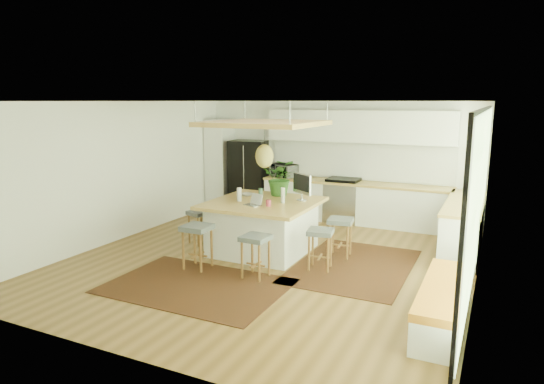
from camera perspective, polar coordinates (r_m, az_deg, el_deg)
The scene contains 36 objects.
floor at distance 8.30m, azimuth -0.25°, elevation -8.18°, with size 7.00×7.00×0.00m, color brown.
ceiling at distance 7.85m, azimuth -0.27°, elevation 10.80°, with size 7.00×7.00×0.00m, color white.
wall_back at distance 11.18m, azimuth 7.61°, elevation 3.79°, with size 6.50×6.50×0.00m, color white.
wall_front at distance 5.12m, azimuth -17.67°, elevation -5.04°, with size 6.50×6.50×0.00m, color white.
wall_left at distance 9.81m, azimuth -17.61°, elevation 2.39°, with size 7.00×7.00×0.00m, color white.
wall_right at distance 7.19m, azimuth 23.74°, elevation -0.96°, with size 7.00×7.00×0.00m, color white.
window_wall at distance 7.18m, azimuth 23.53°, elevation -0.55°, with size 0.10×6.20×2.60m, color black, non-canonical shape.
pantry at distance 12.17m, azimuth -6.24°, elevation 3.32°, with size 0.55×0.60×2.25m, color white.
back_counter_base at distance 10.88m, azimuth 9.72°, elevation -1.34°, with size 4.20×0.60×0.88m, color white.
back_counter_top at distance 10.79m, azimuth 9.79°, elevation 1.05°, with size 4.24×0.64×0.05m, color #AF8A3E.
backsplash at distance 11.01m, azimuth 10.30°, elevation 3.60°, with size 4.20×0.02×0.80m, color white.
upper_cabinets at distance 10.79m, azimuth 10.22°, elevation 7.72°, with size 4.20×0.34×0.70m, color white.
range at distance 10.93m, azimuth 8.47°, elevation -0.91°, with size 0.76×0.62×1.00m, color #A5A5AA, non-canonical shape.
right_counter_base at distance 9.35m, azimuth 21.84°, elevation -3.97°, with size 0.60×2.50×0.88m, color white.
right_counter_top at distance 9.25m, azimuth 22.04°, elevation -1.22°, with size 0.64×2.54×0.05m, color #AF8A3E.
window_bench at distance 6.37m, azimuth 19.78°, elevation -12.51°, with size 0.52×2.00×0.50m, color white, non-canonical shape.
ceiling_panel at distance 8.36m, azimuth -0.92°, elevation 6.34°, with size 1.86×1.86×0.80m, color #AF8A3E, non-canonical shape.
rug_near at distance 7.31m, azimuth -9.01°, elevation -11.00°, with size 2.60×1.80×0.01m, color black.
rug_right at distance 8.15m, azimuth 9.74°, elevation -8.67°, with size 1.80×2.60×0.01m, color black.
fridge at distance 11.78m, azimuth -2.78°, elevation 2.14°, with size 0.87×0.68×1.76m, color black, non-canonical shape.
island at distance 8.66m, azimuth -1.07°, elevation -4.15°, with size 1.85×1.85×0.93m, color #AF8A3E, non-canonical shape.
stool_near_left at distance 7.92m, azimuth -8.88°, elevation -6.57°, with size 0.43×0.43×0.73m, color #4B5153, non-canonical shape.
stool_near_right at distance 7.43m, azimuth -1.97°, elevation -7.61°, with size 0.40×0.40×0.68m, color #4B5153, non-canonical shape.
stool_right_front at distance 7.82m, azimuth 5.76°, elevation -6.72°, with size 0.40×0.40×0.67m, color #4B5153, non-canonical shape.
stool_right_back at distance 8.47m, azimuth 8.14°, elevation -5.38°, with size 0.41×0.41×0.69m, color #4B5153, non-canonical shape.
stool_left_side at distance 9.28m, azimuth -8.63°, elevation -3.96°, with size 0.38×0.38×0.64m, color #4B5153, non-canonical shape.
laptop at distance 8.21m, azimuth -2.34°, elevation -0.80°, with size 0.28×0.30×0.21m, color #A5A5AA, non-canonical shape.
monitor at distance 8.60m, azimuth 3.59°, elevation 0.67°, with size 0.54×0.19×0.51m, color #A5A5AA, non-canonical shape.
microwave at distance 11.30m, azimuth 1.53°, elevation 2.75°, with size 0.56×0.31×0.38m, color #A5A5AA.
island_plant at distance 9.05m, azimuth 1.02°, elevation 1.27°, with size 0.63×0.70×0.54m, color #1E4C19.
island_bowl at distance 9.06m, azimuth -3.04°, elevation -0.30°, with size 0.22×0.22×0.05m, color beige.
island_bottle_0 at distance 8.88m, azimuth -3.97°, elevation -0.10°, with size 0.07×0.07×0.19m, color teal.
island_bottle_1 at distance 8.59m, azimuth -3.92°, elevation -0.47°, with size 0.07×0.07×0.19m, color #BBBEC1.
island_bottle_2 at distance 8.16m, azimuth -0.46°, elevation -1.04°, with size 0.07×0.07×0.19m, color #AF3A4D.
island_bottle_3 at distance 8.43m, azimuth 1.19°, elevation -0.66°, with size 0.07×0.07×0.19m, color beige.
island_bottle_4 at distance 8.84m, azimuth -1.52°, elevation -0.12°, with size 0.07×0.07×0.19m, color #4A7B5B.
Camera 1 is at (3.43, -7.06, 2.71)m, focal length 31.53 mm.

